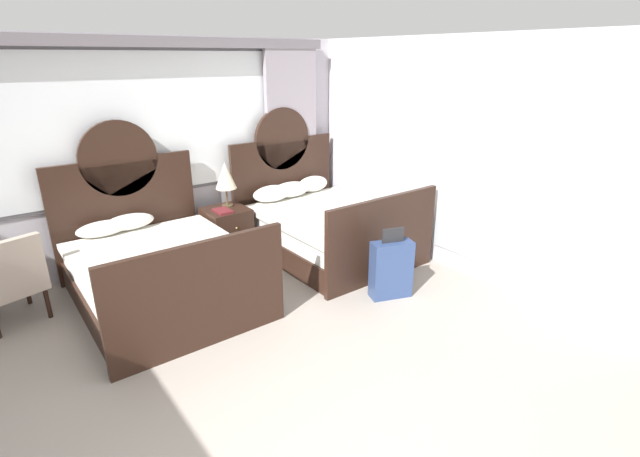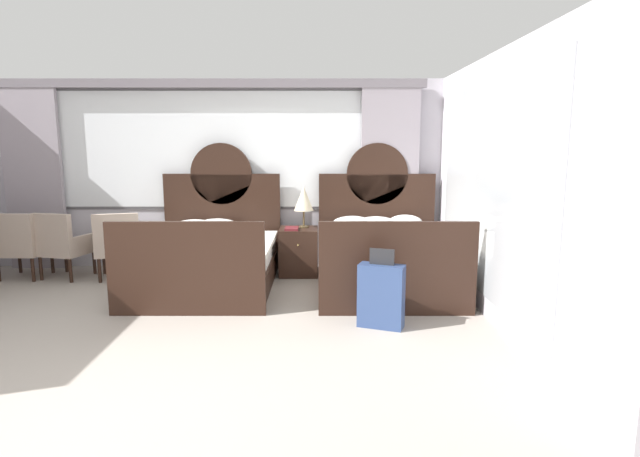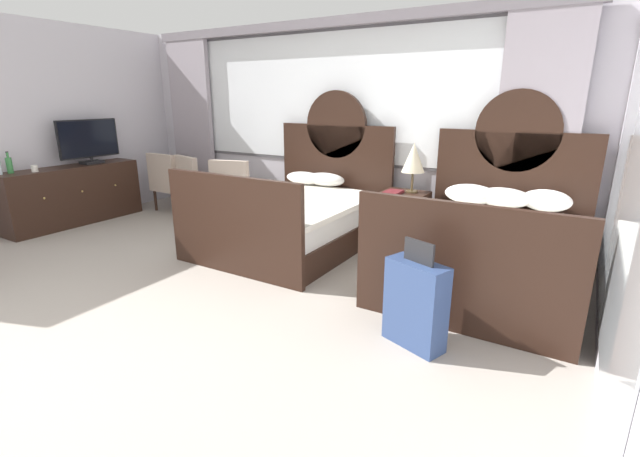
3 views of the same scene
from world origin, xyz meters
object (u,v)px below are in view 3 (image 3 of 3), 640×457
Objects in this scene: table_lamp_on_nightstand at (414,158)px; tv_flatscreen at (89,141)px; bed_near_window at (295,216)px; armchair_by_window_centre at (197,184)px; book_on_nightstand at (393,192)px; dresser_minibar at (73,195)px; armchair_by_window_left at (235,189)px; cup_on_dresser at (35,169)px; suitcase_on_floor at (416,304)px; armchair_by_window_right at (171,180)px; bed_near_mirror at (489,246)px; nightstand_between_beds at (402,219)px; bottle_soda_green at (9,165)px.

tv_flatscreen is at bearing -164.65° from table_lamp_on_nightstand.
bed_near_window is 2.09m from armchair_by_window_centre.
book_on_nightstand is at bearing 27.43° from bed_near_window.
table_lamp_on_nightstand is 3.29m from armchair_by_window_centre.
armchair_by_window_left is (1.91, 1.22, 0.08)m from dresser_minibar.
suitcase_on_floor is (5.12, -0.14, -0.53)m from cup_on_dresser.
dresser_minibar is 2.03× the size of armchair_by_window_left.
bed_near_window is 19.50× the size of cup_on_dresser.
armchair_by_window_left and armchair_by_window_right have the same top height.
table_lamp_on_nightstand is 0.45m from book_on_nightstand.
dresser_minibar is at bearing -165.72° from bed_near_window.
bed_near_mirror is 2.36× the size of armchair_by_window_left.
nightstand_between_beds is 0.74× the size of tv_flatscreen.
nightstand_between_beds is 2.25m from suitcase_on_floor.
armchair_by_window_centre is 1.00× the size of armchair_by_window_right.
dresser_minibar is (-4.31, -1.45, 0.08)m from nightstand_between_beds.
suitcase_on_floor is at bearing -66.56° from nightstand_between_beds.
table_lamp_on_nightstand is 2.21× the size of book_on_nightstand.
table_lamp_on_nightstand reaches higher than dresser_minibar.
bed_near_mirror is 19.50× the size of cup_on_dresser.
suitcase_on_floor is at bearing -6.76° from dresser_minibar.
bed_near_mirror is 4.28m from armchair_by_window_centre.
dresser_minibar reaches higher than book_on_nightstand.
table_lamp_on_nightstand is at bearing 4.70° from armchair_by_window_right.
armchair_by_window_centre reaches higher than suitcase_on_floor.
dresser_minibar is at bearing 100.07° from cup_on_dresser.
tv_flatscreen is at bearing -174.68° from bed_near_mirror.
bed_near_mirror is at bearing 13.86° from cup_on_dresser.
bottle_soda_green reaches higher than armchair_by_window_left.
book_on_nightstand is 3.07m from armchair_by_window_centre.
bottle_soda_green reaches higher than suitcase_on_floor.
suitcase_on_floor is (5.19, -0.95, -0.80)m from tv_flatscreen.
cup_on_dresser is (0.09, -0.48, 0.45)m from dresser_minibar.
book_on_nightstand is at bearing 17.67° from dresser_minibar.
cup_on_dresser is (-5.33, -1.32, 0.48)m from bed_near_mirror.
bed_near_mirror is at bearing -5.17° from armchair_by_window_centre.
nightstand_between_beds is 4.91m from bottle_soda_green.
armchair_by_window_left is at bearing 173.72° from bed_near_mirror.
armchair_by_window_centre is (1.13, 0.89, -0.64)m from tv_flatscreen.
book_on_nightstand is at bearing 2.34° from armchair_by_window_centre.
armchair_by_window_right is at bearing 175.45° from bed_near_mirror.
bottle_soda_green is at bearing -109.32° from armchair_by_window_right.
armchair_by_window_right is (-3.78, -0.31, -0.56)m from table_lamp_on_nightstand.
bed_near_mirror is at bearing 8.76° from dresser_minibar.
table_lamp_on_nightstand is 0.31× the size of dresser_minibar.
bottle_soda_green reaches higher than armchair_by_window_centre.
nightstand_between_beds is 1.12× the size of table_lamp_on_nightstand.
dresser_minibar is (-4.22, -1.35, -0.26)m from book_on_nightstand.
cup_on_dresser reaches higher than suitcase_on_floor.
table_lamp_on_nightstand reaches higher than armchair_by_window_centre.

